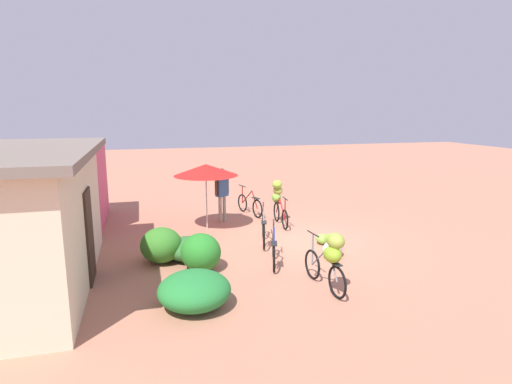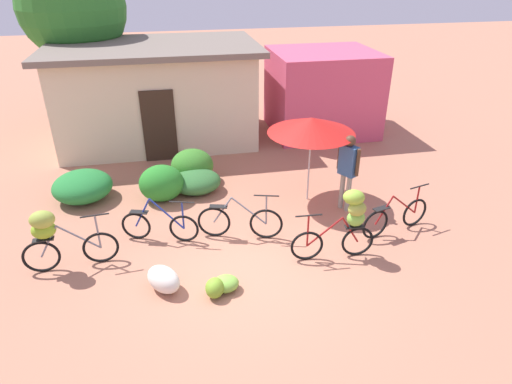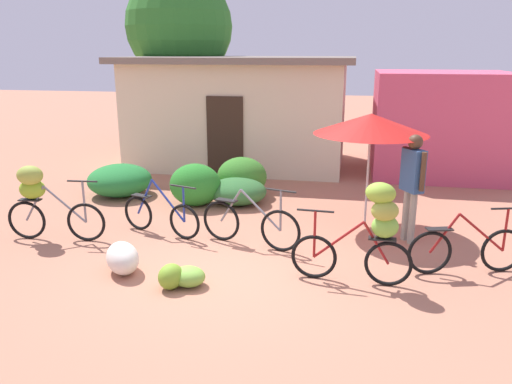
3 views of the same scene
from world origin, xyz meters
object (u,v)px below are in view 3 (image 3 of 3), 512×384
Objects in this scene: bicycle_center_loaded at (250,224)px; tree_behind_building at (179,27)px; bicycle_leftmost at (40,195)px; bicycle_rightmost at (467,250)px; produce_sack at (123,258)px; bicycle_by_shop at (372,225)px; banana_pile_on_ground at (180,276)px; building_low at (240,111)px; market_umbrella at (371,124)px; bicycle_near_pile at (161,215)px; shop_pink at (439,124)px; person_vendor at (412,177)px.

tree_behind_building is at bearing 115.78° from bicycle_center_loaded.
bicycle_leftmost is 1.01× the size of bicycle_rightmost.
bicycle_center_loaded reaches higher than produce_sack.
banana_pile_on_ground is (-2.47, -0.58, -0.68)m from bicycle_by_shop.
building_low is 3.73m from tree_behind_building.
market_umbrella reaches higher than bicycle_near_pile.
building_low is at bearing 125.99° from bicycle_rightmost.
building_low is at bearing 103.97° from bicycle_center_loaded.
bicycle_rightmost is (3.20, -0.44, -0.02)m from bicycle_center_loaded.
bicycle_near_pile is at bearing 172.20° from bicycle_center_loaded.
market_umbrella is at bearing -49.45° from tree_behind_building.
market_umbrella is at bearing 49.89° from banana_pile_on_ground.
shop_pink is 4.91m from market_umbrella.
banana_pile_on_ground is at bearing -83.41° from building_low.
bicycle_by_shop is at bearing -20.04° from bicycle_near_pile.
person_vendor is at bearing -102.74° from shop_pink.
bicycle_leftmost is at bearing 172.86° from bicycle_by_shop.
bicycle_near_pile is 0.93× the size of bicycle_rightmost.
tree_behind_building is 11.40m from bicycle_rightmost.
tree_behind_building reaches higher than bicycle_center_loaded.
bicycle_center_loaded is 2.07m from produce_sack.
market_umbrella is at bearing 90.46° from bicycle_by_shop.
market_umbrella is 3.19× the size of banana_pile_on_ground.
market_umbrella reaches higher than produce_sack.
shop_pink is at bearing 75.11° from bicycle_by_shop.
market_umbrella is 2.66m from bicycle_rightmost.
bicycle_by_shop is 1.86m from person_vendor.
market_umbrella is 2.54m from bicycle_by_shop.
tree_behind_building reaches higher than building_low.
tree_behind_building is at bearing 103.64° from produce_sack.
bicycle_center_loaded is (3.81, -7.89, -3.37)m from tree_behind_building.
tree_behind_building is 8.68m from bicycle_near_pile.
tree_behind_building reaches higher than shop_pink.
building_low is 9.60× the size of banana_pile_on_ground.
person_vendor is (5.95, 1.05, 0.33)m from bicycle_leftmost.
shop_pink is 6.93m from bicycle_center_loaded.
bicycle_by_shop is 0.91× the size of person_vendor.
building_low reaches higher than bicycle_near_pile.
bicycle_rightmost is (1.34, 0.61, -0.48)m from bicycle_by_shop.
person_vendor is (0.68, -0.61, -0.74)m from market_umbrella.
banana_pile_on_ground is (2.82, -1.25, -0.62)m from bicycle_leftmost.
bicycle_rightmost is at bearing 10.81° from produce_sack.
shop_pink is at bearing -15.60° from tree_behind_building.
tree_behind_building reaches higher than produce_sack.
bicycle_by_shop is 2.56× the size of banana_pile_on_ground.
tree_behind_building is 10.66m from banana_pile_on_ground.
bicycle_leftmost reaches higher than produce_sack.
bicycle_leftmost is at bearing -106.75° from building_low.
tree_behind_building is 8.80m from bicycle_leftmost.
produce_sack is at bearing -139.39° from bicycle_center_loaded.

